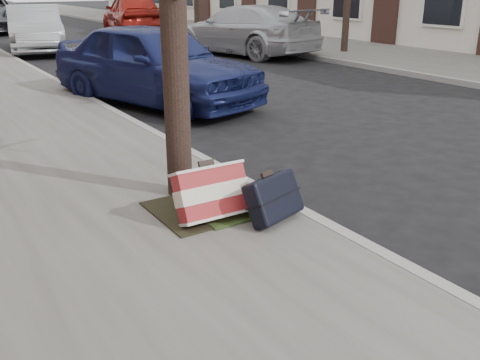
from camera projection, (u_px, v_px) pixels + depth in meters
ground at (456, 218)px, 4.92m from camera, size 120.00×120.00×0.00m
far_sidewalk at (250, 36)px, 20.67m from camera, size 4.00×70.00×0.12m
dirt_patch at (202, 209)px, 4.80m from camera, size 0.85×0.85×0.02m
suitcase_red at (212, 193)px, 4.52m from camera, size 0.63×0.35×0.48m
suitcase_navy at (274, 197)px, 4.51m from camera, size 0.61×0.45×0.42m
car_near_front at (155, 64)px, 9.25m from camera, size 2.84×4.46×1.42m
car_near_mid at (35, 29)px, 16.20m from camera, size 2.22×4.38×1.38m
car_far_front at (244, 30)px, 15.67m from camera, size 2.90×5.20×1.42m
car_far_back at (132, 14)px, 21.87m from camera, size 2.75×4.99×1.61m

